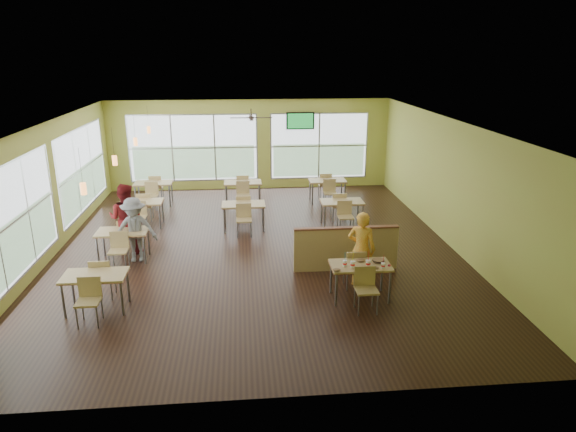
# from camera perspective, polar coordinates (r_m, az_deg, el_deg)

# --- Properties ---
(room) EXTENTS (12.00, 12.04, 3.20)m
(room) POSITION_cam_1_polar(r_m,az_deg,el_deg) (12.73, -3.65, 3.16)
(room) COLOR black
(room) RESTS_ON ground
(window_bays) EXTENTS (9.24, 10.24, 2.38)m
(window_bays) POSITION_cam_1_polar(r_m,az_deg,el_deg) (15.92, -13.61, 5.25)
(window_bays) COLOR white
(window_bays) RESTS_ON room
(main_table) EXTENTS (1.22, 1.52, 0.87)m
(main_table) POSITION_cam_1_polar(r_m,az_deg,el_deg) (10.48, 8.05, -5.94)
(main_table) COLOR tan
(main_table) RESTS_ON floor
(half_wall_divider) EXTENTS (2.40, 0.14, 1.04)m
(half_wall_divider) POSITION_cam_1_polar(r_m,az_deg,el_deg) (11.83, 6.45, -3.59)
(half_wall_divider) COLOR tan
(half_wall_divider) RESTS_ON floor
(dining_tables) EXTENTS (6.92, 8.72, 0.87)m
(dining_tables) POSITION_cam_1_polar(r_m,az_deg,el_deg) (14.66, -7.90, 1.09)
(dining_tables) COLOR tan
(dining_tables) RESTS_ON floor
(pendant_lights) EXTENTS (0.11, 7.31, 0.86)m
(pendant_lights) POSITION_cam_1_polar(r_m,az_deg,el_deg) (13.51, -17.61, 6.93)
(pendant_lights) COLOR #2D2119
(pendant_lights) RESTS_ON ceiling
(ceiling_fan) EXTENTS (1.25, 1.25, 0.29)m
(ceiling_fan) POSITION_cam_1_polar(r_m,az_deg,el_deg) (15.43, -4.12, 10.86)
(ceiling_fan) COLOR #2D2119
(ceiling_fan) RESTS_ON ceiling
(tv_backwall) EXTENTS (1.00, 0.07, 0.60)m
(tv_backwall) POSITION_cam_1_polar(r_m,az_deg,el_deg) (18.48, 1.38, 10.53)
(tv_backwall) COLOR black
(tv_backwall) RESTS_ON wall_back
(man_plaid) EXTENTS (0.71, 0.61, 1.65)m
(man_plaid) POSITION_cam_1_polar(r_m,az_deg,el_deg) (11.01, 8.16, -3.65)
(man_plaid) COLOR orange
(man_plaid) RESTS_ON floor
(patron_maroon) EXTENTS (0.97, 0.83, 1.76)m
(patron_maroon) POSITION_cam_1_polar(r_m,az_deg,el_deg) (13.31, -17.58, -0.24)
(patron_maroon) COLOR maroon
(patron_maroon) RESTS_ON floor
(patron_grey) EXTENTS (1.05, 0.65, 1.58)m
(patron_grey) POSITION_cam_1_polar(r_m,az_deg,el_deg) (12.69, -16.66, -1.47)
(patron_grey) COLOR slate
(patron_grey) RESTS_ON floor
(cup_blue) EXTENTS (0.09, 0.09, 0.33)m
(cup_blue) POSITION_cam_1_polar(r_m,az_deg,el_deg) (10.28, 6.33, -5.24)
(cup_blue) COLOR white
(cup_blue) RESTS_ON main_table
(cup_yellow) EXTENTS (0.10, 0.10, 0.36)m
(cup_yellow) POSITION_cam_1_polar(r_m,az_deg,el_deg) (10.24, 7.19, -5.34)
(cup_yellow) COLOR white
(cup_yellow) RESTS_ON main_table
(cup_red_near) EXTENTS (0.10, 0.10, 0.37)m
(cup_red_near) POSITION_cam_1_polar(r_m,az_deg,el_deg) (10.32, 8.91, -5.21)
(cup_red_near) COLOR white
(cup_red_near) RESTS_ON main_table
(cup_red_far) EXTENTS (0.08, 0.08, 0.30)m
(cup_red_far) POSITION_cam_1_polar(r_m,az_deg,el_deg) (10.30, 10.52, -5.42)
(cup_red_far) COLOR white
(cup_red_far) RESTS_ON main_table
(food_basket) EXTENTS (0.26, 0.26, 0.06)m
(food_basket) POSITION_cam_1_polar(r_m,az_deg,el_deg) (10.59, 10.01, -4.90)
(food_basket) COLOR black
(food_basket) RESTS_ON main_table
(ketchup_cup) EXTENTS (0.06, 0.06, 0.02)m
(ketchup_cup) POSITION_cam_1_polar(r_m,az_deg,el_deg) (10.46, 11.18, -5.40)
(ketchup_cup) COLOR #A51829
(ketchup_cup) RESTS_ON main_table
(wrapper_left) EXTENTS (0.19, 0.18, 0.04)m
(wrapper_left) POSITION_cam_1_polar(r_m,az_deg,el_deg) (10.09, 5.44, -5.96)
(wrapper_left) COLOR olive
(wrapper_left) RESTS_ON main_table
(wrapper_mid) EXTENTS (0.23, 0.22, 0.05)m
(wrapper_mid) POSITION_cam_1_polar(r_m,az_deg,el_deg) (10.58, 8.05, -4.87)
(wrapper_mid) COLOR olive
(wrapper_mid) RESTS_ON main_table
(wrapper_right) EXTENTS (0.16, 0.14, 0.04)m
(wrapper_right) POSITION_cam_1_polar(r_m,az_deg,el_deg) (10.29, 9.69, -5.66)
(wrapper_right) COLOR olive
(wrapper_right) RESTS_ON main_table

